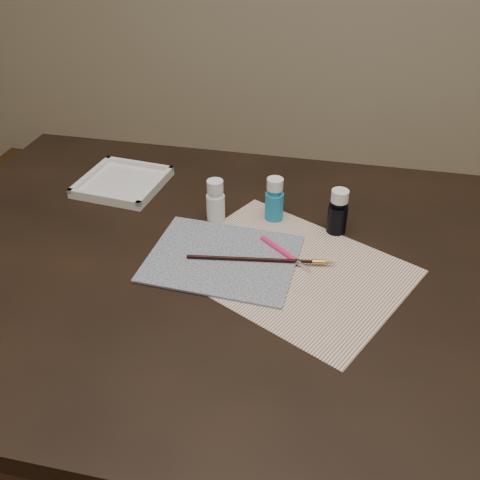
% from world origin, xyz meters
% --- Properties ---
extents(table, '(1.30, 0.90, 0.75)m').
position_xyz_m(table, '(0.00, 0.00, 0.38)').
color(table, black).
rests_on(table, ground).
extents(paper, '(0.49, 0.45, 0.00)m').
position_xyz_m(paper, '(0.09, 0.00, 0.75)').
color(paper, white).
rests_on(paper, table).
extents(canvas, '(0.28, 0.23, 0.00)m').
position_xyz_m(canvas, '(-0.03, 0.00, 0.75)').
color(canvas, '#141E37').
rests_on(canvas, paper).
extents(paint_bottle_white, '(0.04, 0.04, 0.09)m').
position_xyz_m(paint_bottle_white, '(-0.08, 0.13, 0.80)').
color(paint_bottle_white, white).
rests_on(paint_bottle_white, table).
extents(paint_bottle_cyan, '(0.04, 0.04, 0.09)m').
position_xyz_m(paint_bottle_cyan, '(0.04, 0.16, 0.80)').
color(paint_bottle_cyan, '#1C8ABA').
rests_on(paint_bottle_cyan, table).
extents(paint_bottle_navy, '(0.05, 0.05, 0.09)m').
position_xyz_m(paint_bottle_navy, '(0.17, 0.14, 0.80)').
color(paint_bottle_navy, black).
rests_on(paint_bottle_navy, table).
extents(paintbrush, '(0.27, 0.05, 0.01)m').
position_xyz_m(paintbrush, '(0.04, 0.00, 0.76)').
color(paintbrush, black).
rests_on(paintbrush, canvas).
extents(craft_knife, '(0.11, 0.10, 0.01)m').
position_xyz_m(craft_knife, '(0.08, 0.03, 0.76)').
color(craft_knife, '#EC1C61').
rests_on(craft_knife, paper).
extents(palette_tray, '(0.19, 0.19, 0.02)m').
position_xyz_m(palette_tray, '(-0.32, 0.22, 0.76)').
color(palette_tray, white).
rests_on(palette_tray, table).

